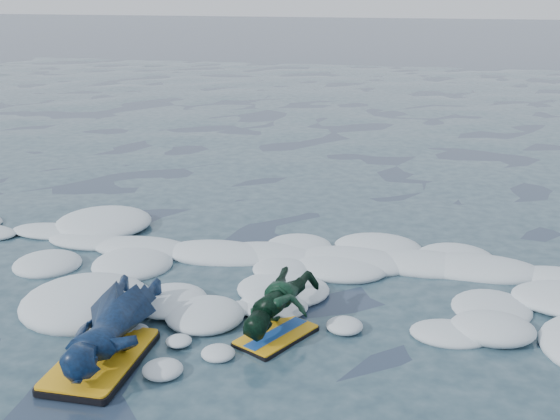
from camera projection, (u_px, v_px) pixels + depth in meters
The scene contains 4 objects.
ground at pixel (244, 314), 6.59m from camera, with size 120.00×120.00×0.00m, color #172238.
foam_band at pixel (270, 272), 7.54m from camera, with size 12.00×3.10×0.30m, color silver, non-canonical shape.
prone_woman_unit at pixel (112, 328), 5.83m from camera, with size 0.80×1.73×0.43m.
prone_child_unit at pixel (281, 307), 6.22m from camera, with size 0.73×1.22×0.43m.
Camera 1 is at (1.68, -5.73, 2.96)m, focal length 45.00 mm.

